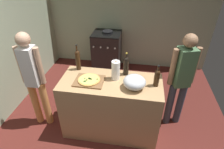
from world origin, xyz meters
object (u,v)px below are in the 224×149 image
object	(u,v)px
mixing_bowl	(134,82)
person_in_stripes	(34,77)
wine_bottle_dark	(126,65)
pizza	(89,80)
paper_towel_roll	(116,70)
stove	(107,52)
person_in_red	(181,77)
wine_bottle_clear	(157,77)
wine_bottle_amber	(78,59)

from	to	relation	value
mixing_bowl	person_in_stripes	bearing A→B (deg)	177.90
person_in_stripes	wine_bottle_dark	bearing A→B (deg)	10.88
pizza	mixing_bowl	bearing A→B (deg)	-3.85
pizza	wine_bottle_dark	size ratio (longest dim) A/B	0.88
paper_towel_roll	wine_bottle_dark	xyz separation A→B (m)	(0.13, 0.14, 0.02)
pizza	mixing_bowl	size ratio (longest dim) A/B	1.03
stove	person_in_stripes	xyz separation A→B (m)	(-0.73, -1.88, 0.43)
pizza	person_in_stripes	xyz separation A→B (m)	(-0.85, 0.01, -0.06)
mixing_bowl	person_in_stripes	distance (m)	1.47
pizza	mixing_bowl	xyz separation A→B (m)	(0.62, -0.04, 0.06)
wine_bottle_dark	person_in_red	bearing A→B (deg)	6.71
wine_bottle_dark	wine_bottle_clear	bearing A→B (deg)	-26.59
pizza	person_in_stripes	distance (m)	0.85
stove	person_in_red	bearing A→B (deg)	-47.45
wine_bottle_dark	mixing_bowl	bearing A→B (deg)	-65.29
paper_towel_roll	wine_bottle_clear	world-z (taller)	wine_bottle_clear
wine_bottle_clear	paper_towel_roll	bearing A→B (deg)	172.49
stove	person_in_red	size ratio (longest dim) A/B	0.62
stove	person_in_red	world-z (taller)	person_in_red
stove	person_in_stripes	world-z (taller)	person_in_stripes
mixing_bowl	stove	bearing A→B (deg)	110.88
pizza	wine_bottle_dark	world-z (taller)	wine_bottle_dark
mixing_bowl	person_in_red	xyz separation A→B (m)	(0.67, 0.40, -0.12)
mixing_bowl	wine_bottle_amber	xyz separation A→B (m)	(-0.86, 0.33, 0.08)
mixing_bowl	wine_bottle_clear	world-z (taller)	wine_bottle_clear
person_in_stripes	person_in_red	size ratio (longest dim) A/B	1.01
mixing_bowl	person_in_stripes	xyz separation A→B (m)	(-1.47, 0.05, -0.12)
mixing_bowl	person_in_red	size ratio (longest dim) A/B	0.19
wine_bottle_clear	stove	xyz separation A→B (m)	(-1.02, 1.83, -0.60)
mixing_bowl	person_in_red	bearing A→B (deg)	31.23
paper_towel_roll	mixing_bowl	bearing A→B (deg)	-31.98
pizza	stove	world-z (taller)	pizza
pizza	paper_towel_roll	distance (m)	0.39
wine_bottle_clear	wine_bottle_amber	xyz separation A→B (m)	(-1.14, 0.24, 0.04)
wine_bottle_amber	person_in_stripes	bearing A→B (deg)	-155.07
pizza	stove	bearing A→B (deg)	93.53
mixing_bowl	wine_bottle_amber	size ratio (longest dim) A/B	0.73
pizza	stove	size ratio (longest dim) A/B	0.31
paper_towel_roll	wine_bottle_dark	size ratio (longest dim) A/B	0.81
mixing_bowl	stove	size ratio (longest dim) A/B	0.30
pizza	wine_bottle_amber	xyz separation A→B (m)	(-0.24, 0.29, 0.14)
wine_bottle_dark	person_in_stripes	bearing A→B (deg)	-169.12
paper_towel_roll	person_in_stripes	world-z (taller)	person_in_stripes
wine_bottle_dark	wine_bottle_amber	distance (m)	0.72
paper_towel_roll	wine_bottle_clear	size ratio (longest dim) A/B	0.91
pizza	paper_towel_roll	bearing A→B (deg)	20.07
person_in_red	wine_bottle_clear	bearing A→B (deg)	-141.29
pizza	stove	distance (m)	1.96
stove	person_in_stripes	distance (m)	2.06
wine_bottle_amber	pizza	bearing A→B (deg)	-50.27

